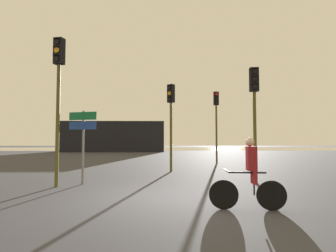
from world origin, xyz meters
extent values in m
plane|color=#333338|center=(0.00, 0.00, 0.00)|extent=(120.00, 120.00, 0.00)
cube|color=gray|center=(0.00, 38.02, 0.00)|extent=(80.00, 16.00, 0.01)
cube|color=black|center=(-6.14, 28.02, 1.96)|extent=(13.57, 4.00, 3.92)
cylinder|color=#4C4719|center=(3.68, 2.57, 1.69)|extent=(0.12, 0.12, 3.38)
cube|color=black|center=(3.68, 2.57, 3.83)|extent=(0.34, 0.27, 0.90)
cylinder|color=black|center=(3.66, 2.44, 4.12)|extent=(0.19, 0.05, 0.19)
cube|color=black|center=(3.66, 2.42, 4.23)|extent=(0.20, 0.14, 0.02)
cylinder|color=black|center=(3.66, 2.44, 3.83)|extent=(0.19, 0.05, 0.19)
cube|color=black|center=(3.66, 2.42, 3.94)|extent=(0.20, 0.14, 0.02)
cylinder|color=black|center=(3.66, 2.44, 3.54)|extent=(0.19, 0.05, 0.19)
cube|color=black|center=(3.66, 2.42, 3.65)|extent=(0.20, 0.14, 0.02)
cylinder|color=#4C4719|center=(0.67, 5.80, 1.70)|extent=(0.12, 0.12, 3.41)
cube|color=black|center=(0.67, 5.80, 3.86)|extent=(0.40, 0.39, 0.90)
cylinder|color=black|center=(0.59, 5.70, 4.15)|extent=(0.17, 0.14, 0.19)
cube|color=black|center=(0.57, 5.68, 4.26)|extent=(0.22, 0.21, 0.02)
cylinder|color=orange|center=(0.59, 5.70, 3.86)|extent=(0.17, 0.14, 0.19)
cube|color=black|center=(0.57, 5.68, 3.97)|extent=(0.22, 0.21, 0.02)
cylinder|color=black|center=(0.59, 5.70, 3.57)|extent=(0.17, 0.14, 0.19)
cube|color=black|center=(0.57, 5.68, 3.68)|extent=(0.22, 0.21, 0.02)
cylinder|color=#4C4719|center=(-3.32, 1.81, 2.07)|extent=(0.12, 0.12, 4.13)
cube|color=black|center=(-3.32, 1.81, 4.58)|extent=(0.38, 0.32, 0.90)
cylinder|color=black|center=(-3.36, 1.68, 4.87)|extent=(0.19, 0.09, 0.19)
cube|color=black|center=(-3.36, 1.66, 4.98)|extent=(0.22, 0.17, 0.02)
cylinder|color=orange|center=(-3.36, 1.68, 4.58)|extent=(0.19, 0.09, 0.19)
cube|color=black|center=(-3.36, 1.66, 4.69)|extent=(0.22, 0.17, 0.02)
cylinder|color=black|center=(-3.36, 1.68, 4.29)|extent=(0.19, 0.09, 0.19)
cube|color=black|center=(-3.36, 1.66, 4.40)|extent=(0.22, 0.17, 0.02)
cylinder|color=#4C4719|center=(3.89, 10.18, 1.93)|extent=(0.12, 0.12, 3.87)
cube|color=black|center=(3.89, 10.18, 4.32)|extent=(0.32, 0.25, 0.90)
cylinder|color=red|center=(3.89, 10.04, 4.61)|extent=(0.19, 0.03, 0.19)
cube|color=black|center=(3.89, 10.02, 4.72)|extent=(0.19, 0.12, 0.02)
cylinder|color=black|center=(3.89, 10.04, 4.32)|extent=(0.19, 0.03, 0.19)
cube|color=black|center=(3.89, 10.02, 4.43)|extent=(0.19, 0.12, 0.02)
cylinder|color=black|center=(3.89, 10.04, 4.03)|extent=(0.19, 0.03, 0.19)
cube|color=black|center=(3.89, 10.02, 4.14)|extent=(0.19, 0.12, 0.02)
cylinder|color=slate|center=(-2.60, 2.30, 1.30)|extent=(0.08, 0.08, 2.60)
cube|color=#116038|center=(-2.62, 2.25, 2.41)|extent=(1.05, 0.38, 0.28)
cube|color=navy|center=(-2.62, 2.25, 2.07)|extent=(1.05, 0.38, 0.28)
cylinder|color=black|center=(1.57, -1.15, 0.33)|extent=(0.66, 0.12, 0.66)
cylinder|color=black|center=(2.61, -1.28, 0.33)|extent=(0.66, 0.12, 0.66)
cylinder|color=black|center=(2.09, -1.21, 0.83)|extent=(0.84, 0.15, 0.04)
cylinder|color=black|center=(2.24, -1.23, 0.61)|extent=(0.04, 0.04, 0.55)
cylinder|color=black|center=(1.62, -1.15, 0.88)|extent=(0.09, 0.46, 0.03)
cylinder|color=maroon|center=(2.25, -1.13, 0.88)|extent=(0.11, 0.11, 0.60)
cylinder|color=maroon|center=(2.23, -1.33, 0.88)|extent=(0.11, 0.11, 0.60)
cube|color=maroon|center=(2.19, -1.23, 1.15)|extent=(0.24, 0.32, 0.54)
sphere|color=beige|center=(2.16, -1.22, 1.52)|extent=(0.20, 0.20, 0.20)
camera|label=1|loc=(0.12, -7.09, 1.57)|focal=28.00mm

